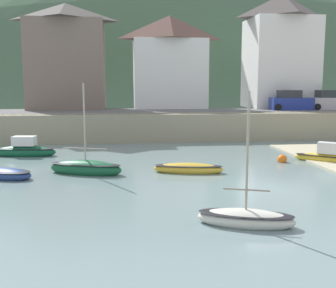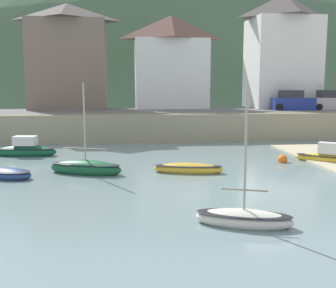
% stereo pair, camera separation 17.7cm
% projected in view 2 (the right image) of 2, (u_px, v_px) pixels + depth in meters
% --- Properties ---
extents(quay_seawall, '(48.00, 9.40, 2.40)m').
position_uv_depth(quay_seawall, '(200.00, 125.00, 36.96)').
color(quay_seawall, gray).
rests_on(quay_seawall, ground).
extents(hillside_backdrop, '(80.00, 44.00, 27.58)m').
position_uv_depth(hillside_backdrop, '(171.00, 57.00, 73.02)').
color(hillside_backdrop, '#48674B').
rests_on(hillside_backdrop, ground).
extents(waterfront_building_left, '(7.87, 6.19, 10.60)m').
position_uv_depth(waterfront_building_left, '(68.00, 56.00, 42.29)').
color(waterfront_building_left, '#77675C').
rests_on(waterfront_building_left, ground).
extents(waterfront_building_centre, '(7.87, 4.51, 9.60)m').
position_uv_depth(waterfront_building_centre, '(171.00, 61.00, 43.49)').
color(waterfront_building_centre, white).
rests_on(waterfront_building_centre, ground).
extents(waterfront_building_right, '(7.21, 6.28, 12.00)m').
position_uv_depth(waterfront_building_right, '(282.00, 51.00, 44.61)').
color(waterfront_building_right, white).
rests_on(waterfront_building_right, ground).
extents(sailboat_far_left, '(4.43, 2.67, 5.26)m').
position_uv_depth(sailboat_far_left, '(86.00, 168.00, 23.14)').
color(sailboat_far_left, '#175833').
rests_on(sailboat_far_left, ground).
extents(dinghy_open_wooden, '(4.08, 1.92, 0.71)m').
position_uv_depth(dinghy_open_wooden, '(188.00, 169.00, 23.41)').
color(dinghy_open_wooden, gold).
rests_on(dinghy_open_wooden, ground).
extents(sailboat_tall_mast, '(4.46, 1.76, 1.59)m').
position_uv_depth(sailboat_tall_mast, '(26.00, 150.00, 28.86)').
color(sailboat_tall_mast, '#135434').
rests_on(sailboat_tall_mast, ground).
extents(sailboat_blue_trim, '(4.15, 3.52, 1.44)m').
position_uv_depth(sailboat_blue_trim, '(331.00, 157.00, 26.34)').
color(sailboat_blue_trim, gold).
rests_on(sailboat_blue_trim, ground).
extents(sailboat_nearest_shore, '(3.36, 2.51, 0.72)m').
position_uv_depth(sailboat_nearest_shore, '(6.00, 174.00, 22.07)').
color(sailboat_nearest_shore, navy).
rests_on(sailboat_nearest_shore, ground).
extents(motorboat_with_cabin, '(3.68, 2.31, 4.92)m').
position_uv_depth(motorboat_with_cabin, '(244.00, 218.00, 14.72)').
color(motorboat_with_cabin, silver).
rests_on(motorboat_with_cabin, ground).
extents(parked_car_near_slipway, '(4.19, 1.92, 1.95)m').
position_uv_depth(parked_car_near_slipway, '(292.00, 102.00, 40.90)').
color(parked_car_near_slipway, navy).
rests_on(parked_car_near_slipway, ground).
extents(parked_car_by_wall, '(4.17, 1.87, 1.95)m').
position_uv_depth(parked_car_by_wall, '(331.00, 102.00, 41.33)').
color(parked_car_by_wall, '#B7B0B6').
rests_on(parked_car_by_wall, ground).
extents(mooring_buoy, '(0.62, 0.62, 0.62)m').
position_uv_depth(mooring_buoy, '(283.00, 159.00, 26.46)').
color(mooring_buoy, orange).
rests_on(mooring_buoy, ground).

